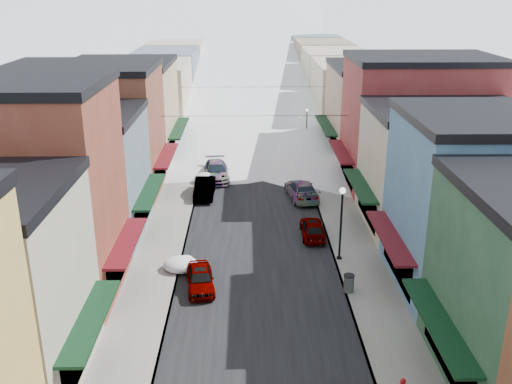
{
  "coord_description": "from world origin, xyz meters",
  "views": [
    {
      "loc": [
        -0.72,
        -9.2,
        17.05
      ],
      "look_at": [
        0.0,
        31.74,
        2.1
      ],
      "focal_mm": 40.0,
      "sensor_mm": 36.0,
      "label": 1
    }
  ],
  "objects_px": {
    "car_dark_hatch": "(205,188)",
    "trash_can": "(349,283)",
    "car_silver_sedan": "(200,278)",
    "streetlamp_near": "(341,215)"
  },
  "relations": [
    {
      "from": "car_dark_hatch",
      "to": "trash_can",
      "type": "distance_m",
      "value": 19.03
    },
    {
      "from": "car_silver_sedan",
      "to": "streetlamp_near",
      "type": "bearing_deg",
      "value": 13.8
    },
    {
      "from": "car_dark_hatch",
      "to": "streetlamp_near",
      "type": "bearing_deg",
      "value": -51.16
    },
    {
      "from": "car_silver_sedan",
      "to": "car_dark_hatch",
      "type": "relative_size",
      "value": 0.85
    },
    {
      "from": "car_dark_hatch",
      "to": "streetlamp_near",
      "type": "distance_m",
      "value": 15.77
    },
    {
      "from": "trash_can",
      "to": "car_dark_hatch",
      "type": "bearing_deg",
      "value": 119.96
    },
    {
      "from": "trash_can",
      "to": "streetlamp_near",
      "type": "xyz_separation_m",
      "value": [
        0.12,
        4.25,
        2.57
      ]
    },
    {
      "from": "car_silver_sedan",
      "to": "trash_can",
      "type": "relative_size",
      "value": 3.61
    },
    {
      "from": "car_dark_hatch",
      "to": "trash_can",
      "type": "bearing_deg",
      "value": -59.36
    },
    {
      "from": "streetlamp_near",
      "to": "trash_can",
      "type": "bearing_deg",
      "value": -91.56
    }
  ]
}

